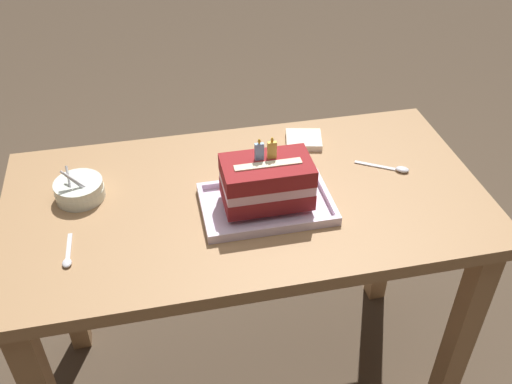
{
  "coord_description": "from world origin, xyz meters",
  "views": [
    {
      "loc": [
        -0.21,
        -1.11,
        1.67
      ],
      "look_at": [
        0.02,
        -0.03,
        0.8
      ],
      "focal_mm": 40.47,
      "sensor_mm": 36.0,
      "label": 1
    }
  ],
  "objects_px": {
    "bowl_stack": "(79,190)",
    "serving_spoon_near_tray": "(396,169)",
    "foil_tray": "(266,205)",
    "napkin_pile": "(304,140)",
    "serving_spoon_by_bowls": "(68,258)",
    "birthday_cake": "(267,181)"
  },
  "relations": [
    {
      "from": "foil_tray",
      "to": "serving_spoon_near_tray",
      "type": "height_order",
      "value": "foil_tray"
    },
    {
      "from": "birthday_cake",
      "to": "serving_spoon_by_bowls",
      "type": "relative_size",
      "value": 1.85
    },
    {
      "from": "birthday_cake",
      "to": "serving_spoon_by_bowls",
      "type": "bearing_deg",
      "value": -169.94
    },
    {
      "from": "serving_spoon_near_tray",
      "to": "serving_spoon_by_bowls",
      "type": "relative_size",
      "value": 1.17
    },
    {
      "from": "birthday_cake",
      "to": "serving_spoon_by_bowls",
      "type": "distance_m",
      "value": 0.48
    },
    {
      "from": "napkin_pile",
      "to": "serving_spoon_near_tray",
      "type": "bearing_deg",
      "value": -41.55
    },
    {
      "from": "foil_tray",
      "to": "serving_spoon_near_tray",
      "type": "distance_m",
      "value": 0.38
    },
    {
      "from": "serving_spoon_by_bowls",
      "to": "napkin_pile",
      "type": "xyz_separation_m",
      "value": [
        0.64,
        0.34,
        0.0
      ]
    },
    {
      "from": "bowl_stack",
      "to": "serving_spoon_by_bowls",
      "type": "height_order",
      "value": "bowl_stack"
    },
    {
      "from": "bowl_stack",
      "to": "napkin_pile",
      "type": "xyz_separation_m",
      "value": [
        0.61,
        0.12,
        -0.01
      ]
    },
    {
      "from": "foil_tray",
      "to": "serving_spoon_by_bowls",
      "type": "distance_m",
      "value": 0.48
    },
    {
      "from": "foil_tray",
      "to": "bowl_stack",
      "type": "distance_m",
      "value": 0.47
    },
    {
      "from": "foil_tray",
      "to": "bowl_stack",
      "type": "bearing_deg",
      "value": 163.0
    },
    {
      "from": "foil_tray",
      "to": "serving_spoon_by_bowls",
      "type": "bearing_deg",
      "value": -169.95
    },
    {
      "from": "bowl_stack",
      "to": "foil_tray",
      "type": "bearing_deg",
      "value": -17.0
    },
    {
      "from": "foil_tray",
      "to": "napkin_pile",
      "type": "xyz_separation_m",
      "value": [
        0.17,
        0.26,
        0.0
      ]
    },
    {
      "from": "bowl_stack",
      "to": "serving_spoon_near_tray",
      "type": "height_order",
      "value": "bowl_stack"
    },
    {
      "from": "bowl_stack",
      "to": "serving_spoon_near_tray",
      "type": "bearing_deg",
      "value": -3.94
    },
    {
      "from": "serving_spoon_near_tray",
      "to": "serving_spoon_by_bowls",
      "type": "distance_m",
      "value": 0.86
    },
    {
      "from": "bowl_stack",
      "to": "serving_spoon_by_bowls",
      "type": "relative_size",
      "value": 1.07
    },
    {
      "from": "birthday_cake",
      "to": "serving_spoon_near_tray",
      "type": "bearing_deg",
      "value": 12.15
    },
    {
      "from": "serving_spoon_near_tray",
      "to": "napkin_pile",
      "type": "height_order",
      "value": "napkin_pile"
    }
  ]
}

